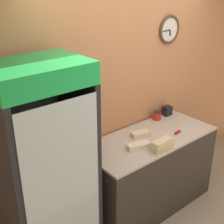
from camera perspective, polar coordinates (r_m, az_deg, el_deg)
The scene contains 10 objects.
wall_back at distance 3.63m, azimuth 2.76°, elevation 3.65°, with size 5.20×0.09×2.70m.
prep_counter at distance 3.78m, azimuth 6.61°, elevation -10.78°, with size 1.59×0.70×0.93m.
beverage_cooler at distance 2.82m, azimuth -12.92°, elevation -8.96°, with size 0.77×0.66×2.01m.
sandwich_stack_bottom at distance 3.29m, azimuth 9.09°, elevation -6.42°, with size 0.25×0.11×0.06m.
sandwich_stack_middle at distance 3.26m, azimuth 9.16°, elevation -5.53°, with size 0.25×0.10×0.06m.
sandwich_flat_left at distance 3.53m, azimuth 5.24°, elevation -4.02°, with size 0.23×0.16×0.06m.
sandwich_flat_right at distance 3.29m, azimuth 4.93°, elevation -6.19°, with size 0.27×0.17×0.06m.
chefs_knife at distance 3.72m, azimuth 12.39°, elevation -3.36°, with size 0.32×0.08×0.02m.
condiment_jar at distance 3.95m, azimuth 8.23°, elevation -0.63°, with size 0.11×0.11×0.11m.
napkin_dispenser at distance 4.09m, azimuth 10.05°, elevation 0.24°, with size 0.11×0.09×0.12m.
Camera 1 is at (-2.31, -1.20, 2.60)m, focal length 50.00 mm.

